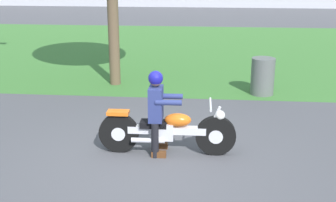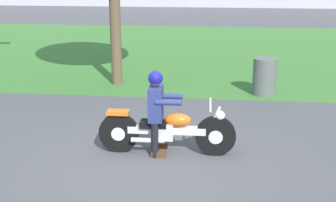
# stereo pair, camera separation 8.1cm
# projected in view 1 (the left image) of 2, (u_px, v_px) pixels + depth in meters

# --- Properties ---
(ground) EXTENTS (120.00, 120.00, 0.00)m
(ground) POSITION_uv_depth(u_px,v_px,m) (148.00, 166.00, 6.96)
(ground) COLOR #4C4C51
(grass_verge) EXTENTS (60.00, 12.00, 0.01)m
(grass_verge) POSITION_uv_depth(u_px,v_px,m) (184.00, 50.00, 16.12)
(grass_verge) COLOR #3D7533
(grass_verge) RESTS_ON ground
(motorcycle_lead) EXTENTS (2.28, 0.66, 0.89)m
(motorcycle_lead) POSITION_uv_depth(u_px,v_px,m) (167.00, 131.00, 7.33)
(motorcycle_lead) COLOR black
(motorcycle_lead) RESTS_ON ground
(rider_lead) EXTENTS (0.55, 0.48, 1.41)m
(rider_lead) POSITION_uv_depth(u_px,v_px,m) (157.00, 106.00, 7.21)
(rider_lead) COLOR black
(rider_lead) RESTS_ON ground
(trash_can) EXTENTS (0.56, 0.56, 0.89)m
(trash_can) POSITION_uv_depth(u_px,v_px,m) (263.00, 76.00, 10.61)
(trash_can) COLOR #595E5B
(trash_can) RESTS_ON ground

